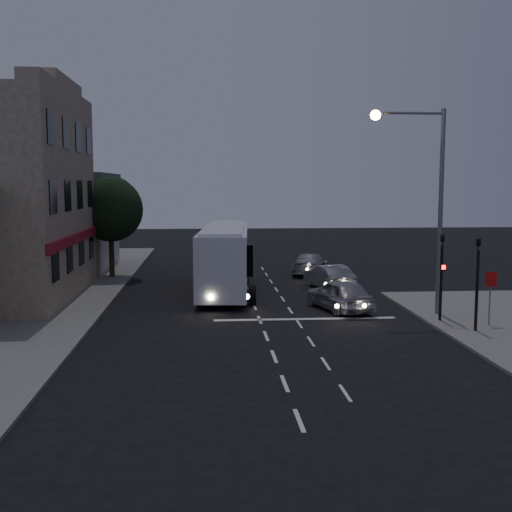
{
  "coord_description": "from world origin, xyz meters",
  "views": [
    {
      "loc": [
        -2.26,
        -25.31,
        5.87
      ],
      "look_at": [
        0.25,
        7.33,
        2.2
      ],
      "focal_mm": 45.0,
      "sensor_mm": 36.0,
      "label": 1
    }
  ],
  "objects": [
    {
      "name": "tour_bus",
      "position": [
        -1.28,
        9.56,
        1.95
      ],
      "size": [
        3.23,
        11.87,
        3.6
      ],
      "rotation": [
        0.0,
        0.0,
        -0.07
      ],
      "color": "white",
      "rests_on": "ground"
    },
    {
      "name": "car_sedan_a",
      "position": [
        4.57,
        9.86,
        0.7
      ],
      "size": [
        2.35,
        4.46,
        1.4
      ],
      "primitive_type": "imported",
      "rotation": [
        0.0,
        0.0,
        3.36
      ],
      "color": "#A2A2A2",
      "rests_on": "ground"
    },
    {
      "name": "traffic_signal_main",
      "position": [
        7.6,
        0.78,
        2.42
      ],
      "size": [
        0.25,
        0.35,
        4.1
      ],
      "color": "black",
      "rests_on": "sidewalk_near"
    },
    {
      "name": "regulatory_sign",
      "position": [
        9.3,
        -0.24,
        1.6
      ],
      "size": [
        0.45,
        0.12,
        2.2
      ],
      "color": "slate",
      "rests_on": "sidewalk_near"
    },
    {
      "name": "street_tree",
      "position": [
        -8.21,
        15.02,
        4.5
      ],
      "size": [
        4.0,
        4.0,
        6.2
      ],
      "color": "black",
      "rests_on": "sidewalk_far"
    },
    {
      "name": "road_markings",
      "position": [
        1.29,
        3.31,
        0.0
      ],
      "size": [
        8.0,
        30.55,
        0.01
      ],
      "color": "silver",
      "rests_on": "ground"
    },
    {
      "name": "car_suv",
      "position": [
        3.9,
        3.8,
        0.74
      ],
      "size": [
        2.9,
        4.67,
        1.48
      ],
      "primitive_type": "imported",
      "rotation": [
        0.0,
        0.0,
        3.42
      ],
      "color": "#A8A8AF",
      "rests_on": "ground"
    },
    {
      "name": "ground",
      "position": [
        0.0,
        0.0,
        0.0
      ],
      "size": [
        120.0,
        120.0,
        0.0
      ],
      "primitive_type": "plane",
      "color": "black"
    },
    {
      "name": "low_building_north",
      "position": [
        -13.5,
        20.0,
        3.39
      ],
      "size": [
        9.4,
        9.4,
        6.5
      ],
      "color": "#A5A39B",
      "rests_on": "sidewalk_far"
    },
    {
      "name": "car_sedan_b",
      "position": [
        4.5,
        16.0,
        0.68
      ],
      "size": [
        3.32,
        5.09,
        1.37
      ],
      "primitive_type": "imported",
      "rotation": [
        0.0,
        0.0,
        2.82
      ],
      "color": "#94959C",
      "rests_on": "ground"
    },
    {
      "name": "traffic_signal_side",
      "position": [
        8.3,
        -1.2,
        2.42
      ],
      "size": [
        0.18,
        0.15,
        4.1
      ],
      "color": "black",
      "rests_on": "sidewalk_near"
    },
    {
      "name": "streetlight",
      "position": [
        7.34,
        2.2,
        5.73
      ],
      "size": [
        3.32,
        0.44,
        9.0
      ],
      "color": "slate",
      "rests_on": "sidewalk_near"
    }
  ]
}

